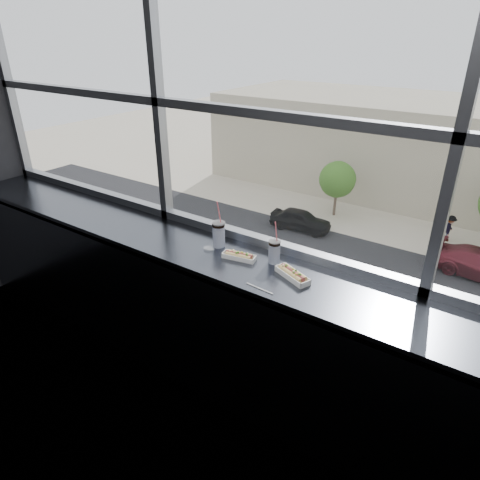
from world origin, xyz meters
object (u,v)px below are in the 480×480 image
Objects in this scene: hotdog_tray_right at (292,274)px; pedestrian_b at (450,226)px; loose_straw at (260,288)px; soda_cup_right at (274,250)px; car_far_a at (301,216)px; car_near_a at (182,241)px; hotdog_tray_left at (239,256)px; car_near_c at (455,334)px; wrapper at (209,248)px; soda_cup_left at (219,233)px; tree_left at (337,180)px.

hotdog_tray_right reaches higher than pedestrian_b.
soda_cup_right is at bearing 110.07° from loose_straw.
pedestrian_b is (9.43, 4.19, 0.09)m from car_far_a.
hotdog_tray_left is at bearing -128.22° from car_near_a.
car_near_c is 14.37m from car_far_a.
car_near_a is (-15.47, 16.27, -11.00)m from wrapper.
hotdog_tray_left reaches higher than car_near_c.
hotdog_tray_left is 2.54× the size of wrapper.
soda_cup_left is at bearing -128.50° from car_near_a.
soda_cup_right is 0.05× the size of car_near_c.
soda_cup_right is at bearing -175.92° from pedestrian_b.
car_near_c is at bearing 86.71° from soda_cup_left.
tree_left is (5.46, 12.00, 1.89)m from car_near_a.
loose_straw reaches higher than car_near_c.
wrapper is 19.72m from car_near_c.
tree_left is (-10.02, 28.27, -9.11)m from wrapper.
car_near_c is at bearing 92.79° from loose_straw.
pedestrian_b is (-1.59, 28.38, -11.03)m from soda_cup_left.
soda_cup_right is at bearing -69.60° from tree_left.
car_near_a is at bearing 123.42° from hotdog_tray_left.
tree_left is (0.97, 4.00, 1.92)m from car_far_a.
car_near_c is at bearing 112.16° from hotdog_tray_right.
car_near_a reaches higher than car_far_a.
tree_left is at bearing -18.99° from car_far_a.
soda_cup_left reaches higher than loose_straw.
hotdog_tray_left is 0.04× the size of car_near_a.
soda_cup_right is 3.24× the size of wrapper.
hotdog_tray_left is at bearing -158.67° from hotdog_tray_right.
hotdog_tray_right is 0.65m from wrapper.
hotdog_tray_right is 0.89× the size of soda_cup_right.
car_near_a is (-15.72, 16.26, -11.01)m from hotdog_tray_left.
soda_cup_right is at bearing -160.02° from car_far_a.
hotdog_tray_right reaches higher than wrapper.
car_far_a is (-11.54, 24.49, -11.02)m from loose_straw.
hotdog_tray_right reaches higher than car_near_a.
soda_cup_right is 0.05× the size of car_far_a.
car_near_c is at bearing -168.34° from pedestrian_b.
tree_left is at bearing 91.31° from pedestrian_b.
hotdog_tray_left is at bearing -176.37° from pedestrian_b.
tree_left is at bearing 109.51° from wrapper.
hotdog_tray_right reaches higher than tree_left.
wrapper is at bearing -70.49° from tree_left.
car_near_c is (0.49, 16.17, -11.18)m from soda_cup_right.
car_far_a is 4.54m from tree_left.
hotdog_tray_left is at bearing -160.52° from car_far_a.
hotdog_tray_right reaches higher than car_far_a.
pedestrian_b is (-1.56, 28.46, -10.94)m from wrapper.
car_far_a is 1.39× the size of tree_left.
car_near_a is at bearing -114.45° from tree_left.
loose_straw is 25.49m from car_near_a.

